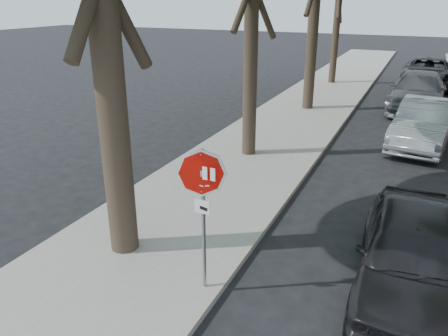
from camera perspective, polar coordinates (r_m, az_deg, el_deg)
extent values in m
plane|color=black|center=(7.95, 2.21, -17.07)|extent=(120.00, 120.00, 0.00)
cube|color=gray|center=(19.05, 9.03, 6.35)|extent=(4.00, 55.00, 0.12)
cube|color=#9E9384|center=(18.64, 15.12, 5.55)|extent=(0.12, 55.00, 0.13)
cylinder|color=gray|center=(7.41, -2.68, -7.04)|extent=(0.06, 0.06, 2.60)
cube|color=#99999E|center=(7.00, -2.92, -0.66)|extent=(0.05, 0.06, 0.10)
cylinder|color=#99999E|center=(7.00, -2.93, -0.67)|extent=(0.76, 0.32, 0.82)
cylinder|color=white|center=(6.99, -2.98, -0.71)|extent=(0.76, 0.32, 0.82)
cylinder|color=red|center=(6.98, -3.00, -0.73)|extent=(0.68, 0.29, 0.74)
cube|color=white|center=(7.06, -4.56, -0.34)|extent=(0.08, 0.00, 0.22)
cube|color=white|center=(7.00, -3.56, -0.52)|extent=(0.08, 0.00, 0.22)
cube|color=white|center=(6.94, -2.53, -0.69)|extent=(0.08, 0.00, 0.22)
cube|color=white|center=(6.88, -1.49, -0.88)|extent=(0.08, 0.00, 0.22)
cube|color=silver|center=(7.09, -3.81, -2.04)|extent=(0.08, 0.00, 0.03)
cube|color=silver|center=(7.05, -3.02, -2.34)|extent=(0.08, 0.00, 0.03)
cube|color=silver|center=(7.00, -2.22, -2.34)|extent=(0.08, 0.00, 0.03)
cube|color=white|center=(7.24, -2.87, -5.09)|extent=(0.28, 0.02, 0.24)
cube|color=black|center=(7.23, -2.69, -5.32)|extent=(0.15, 0.00, 0.08)
cylinder|color=black|center=(8.09, -15.67, 20.15)|extent=(0.56, 0.56, 9.50)
cylinder|color=black|center=(13.68, 3.66, 21.11)|extent=(0.44, 0.44, 9.50)
cylinder|color=black|center=(27.24, 14.74, 20.16)|extent=(0.40, 0.40, 9.00)
imported|color=black|center=(8.40, 23.38, -10.35)|extent=(1.97, 4.59, 1.54)
imported|color=#979B9F|center=(16.92, 24.72, 5.30)|extent=(2.27, 5.03, 1.60)
imported|color=#515157|center=(22.40, 23.99, 9.09)|extent=(2.50, 5.84, 1.68)
imported|color=black|center=(28.47, 25.08, 11.20)|extent=(2.85, 5.97, 1.64)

